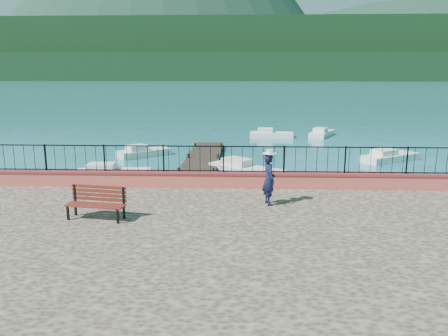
# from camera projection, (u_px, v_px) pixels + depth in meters

# --- Properties ---
(ground) EXTENTS (2000.00, 2000.00, 0.00)m
(ground) POSITION_uv_depth(u_px,v_px,m) (228.00, 259.00, 12.77)
(ground) COLOR #19596B
(ground) RESTS_ON ground
(parapet) EXTENTS (28.00, 0.46, 0.58)m
(parapet) POSITION_uv_depth(u_px,v_px,m) (232.00, 180.00, 16.06)
(parapet) COLOR #C25646
(parapet) RESTS_ON promenade
(railing) EXTENTS (27.00, 0.05, 0.95)m
(railing) POSITION_uv_depth(u_px,v_px,m) (232.00, 159.00, 15.90)
(railing) COLOR black
(railing) RESTS_ON parapet
(dock) EXTENTS (2.00, 16.00, 0.30)m
(dock) POSITION_uv_depth(u_px,v_px,m) (200.00, 167.00, 24.53)
(dock) COLOR #2D231C
(dock) RESTS_ON ground
(far_forest) EXTENTS (900.00, 60.00, 18.00)m
(far_forest) POSITION_uv_depth(u_px,v_px,m) (242.00, 67.00, 303.66)
(far_forest) COLOR black
(far_forest) RESTS_ON ground
(foothills) EXTENTS (900.00, 120.00, 44.00)m
(foothills) POSITION_uv_depth(u_px,v_px,m) (242.00, 52.00, 359.44)
(foothills) COLOR black
(foothills) RESTS_ON ground
(companion_hill) EXTENTS (448.00, 384.00, 180.00)m
(companion_hill) POSITION_uv_depth(u_px,v_px,m) (416.00, 77.00, 550.47)
(companion_hill) COLOR #142D23
(companion_hill) RESTS_ON ground
(park_bench) EXTENTS (1.76, 0.82, 0.94)m
(park_bench) POSITION_uv_depth(u_px,v_px,m) (97.00, 209.00, 12.58)
(park_bench) COLOR black
(park_bench) RESTS_ON promenade
(person) EXTENTS (0.54, 0.69, 1.66)m
(person) POSITION_uv_depth(u_px,v_px,m) (269.00, 179.00, 13.87)
(person) COLOR black
(person) RESTS_ON promenade
(hat) EXTENTS (0.44, 0.44, 0.12)m
(hat) POSITION_uv_depth(u_px,v_px,m) (270.00, 152.00, 13.68)
(hat) COLOR white
(hat) RESTS_ON person
(boat_0) EXTENTS (3.95, 1.68, 0.80)m
(boat_0) POSITION_uv_depth(u_px,v_px,m) (113.00, 171.00, 22.52)
(boat_0) COLOR silver
(boat_0) RESTS_ON ground
(boat_1) EXTENTS (4.21, 3.75, 0.80)m
(boat_1) POSITION_uv_depth(u_px,v_px,m) (246.00, 167.00, 23.43)
(boat_1) COLOR silver
(boat_1) RESTS_ON ground
(boat_2) EXTENTS (4.03, 3.21, 0.80)m
(boat_2) POSITION_uv_depth(u_px,v_px,m) (391.00, 155.00, 26.90)
(boat_2) COLOR white
(boat_2) RESTS_ON ground
(boat_3) EXTENTS (3.49, 3.14, 0.80)m
(boat_3) POSITION_uv_depth(u_px,v_px,m) (144.00, 150.00, 28.51)
(boat_3) COLOR silver
(boat_3) RESTS_ON ground
(boat_4) EXTENTS (3.66, 1.53, 0.80)m
(boat_4) POSITION_uv_depth(u_px,v_px,m) (272.00, 133.00, 36.79)
(boat_4) COLOR silver
(boat_4) RESTS_ON ground
(boat_5) EXTENTS (2.68, 3.68, 0.80)m
(boat_5) POSITION_uv_depth(u_px,v_px,m) (322.00, 132.00, 37.45)
(boat_5) COLOR silver
(boat_5) RESTS_ON ground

